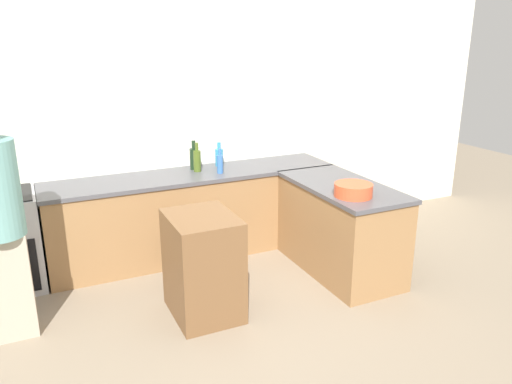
{
  "coord_description": "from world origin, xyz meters",
  "views": [
    {
      "loc": [
        -1.52,
        -3.03,
        2.23
      ],
      "look_at": [
        0.25,
        0.72,
        0.93
      ],
      "focal_mm": 35.0,
      "sensor_mm": 36.0,
      "label": 1
    }
  ],
  "objects_px": {
    "mixing_bowl": "(353,190)",
    "water_bottle_blue": "(220,163)",
    "wine_bottle_dark": "(194,158)",
    "range_oven": "(2,243)",
    "olive_oil_bottle": "(197,160)",
    "dish_soap_bottle": "(219,157)",
    "island_table": "(203,266)"
  },
  "relations": [
    {
      "from": "wine_bottle_dark",
      "to": "olive_oil_bottle",
      "type": "height_order",
      "value": "wine_bottle_dark"
    },
    {
      "from": "island_table",
      "to": "mixing_bowl",
      "type": "bearing_deg",
      "value": -5.63
    },
    {
      "from": "island_table",
      "to": "dish_soap_bottle",
      "type": "relative_size",
      "value": 3.35
    },
    {
      "from": "mixing_bowl",
      "to": "water_bottle_blue",
      "type": "height_order",
      "value": "water_bottle_blue"
    },
    {
      "from": "dish_soap_bottle",
      "to": "water_bottle_blue",
      "type": "relative_size",
      "value": 1.0
    },
    {
      "from": "island_table",
      "to": "water_bottle_blue",
      "type": "relative_size",
      "value": 3.35
    },
    {
      "from": "dish_soap_bottle",
      "to": "wine_bottle_dark",
      "type": "bearing_deg",
      "value": -176.5
    },
    {
      "from": "range_oven",
      "to": "island_table",
      "type": "height_order",
      "value": "range_oven"
    },
    {
      "from": "range_oven",
      "to": "olive_oil_bottle",
      "type": "height_order",
      "value": "olive_oil_bottle"
    },
    {
      "from": "island_table",
      "to": "dish_soap_bottle",
      "type": "bearing_deg",
      "value": 63.4
    },
    {
      "from": "island_table",
      "to": "olive_oil_bottle",
      "type": "distance_m",
      "value": 1.42
    },
    {
      "from": "island_table",
      "to": "olive_oil_bottle",
      "type": "relative_size",
      "value": 2.87
    },
    {
      "from": "range_oven",
      "to": "wine_bottle_dark",
      "type": "height_order",
      "value": "wine_bottle_dark"
    },
    {
      "from": "olive_oil_bottle",
      "to": "water_bottle_blue",
      "type": "height_order",
      "value": "olive_oil_bottle"
    },
    {
      "from": "island_table",
      "to": "wine_bottle_dark",
      "type": "relative_size",
      "value": 2.84
    },
    {
      "from": "mixing_bowl",
      "to": "wine_bottle_dark",
      "type": "distance_m",
      "value": 1.77
    },
    {
      "from": "mixing_bowl",
      "to": "water_bottle_blue",
      "type": "bearing_deg",
      "value": 122.68
    },
    {
      "from": "range_oven",
      "to": "dish_soap_bottle",
      "type": "xyz_separation_m",
      "value": [
        2.18,
        0.17,
        0.54
      ]
    },
    {
      "from": "range_oven",
      "to": "wine_bottle_dark",
      "type": "bearing_deg",
      "value": 4.53
    },
    {
      "from": "wine_bottle_dark",
      "to": "olive_oil_bottle",
      "type": "relative_size",
      "value": 1.01
    },
    {
      "from": "mixing_bowl",
      "to": "water_bottle_blue",
      "type": "xyz_separation_m",
      "value": [
        -0.78,
        1.21,
        0.05
      ]
    },
    {
      "from": "range_oven",
      "to": "mixing_bowl",
      "type": "height_order",
      "value": "mixing_bowl"
    },
    {
      "from": "water_bottle_blue",
      "to": "island_table",
      "type": "bearing_deg",
      "value": -118.31
    },
    {
      "from": "olive_oil_bottle",
      "to": "range_oven",
      "type": "bearing_deg",
      "value": -178.51
    },
    {
      "from": "wine_bottle_dark",
      "to": "water_bottle_blue",
      "type": "distance_m",
      "value": 0.32
    },
    {
      "from": "island_table",
      "to": "wine_bottle_dark",
      "type": "distance_m",
      "value": 1.51
    },
    {
      "from": "water_bottle_blue",
      "to": "olive_oil_bottle",
      "type": "bearing_deg",
      "value": 139.13
    },
    {
      "from": "mixing_bowl",
      "to": "wine_bottle_dark",
      "type": "bearing_deg",
      "value": 123.22
    },
    {
      "from": "mixing_bowl",
      "to": "olive_oil_bottle",
      "type": "distance_m",
      "value": 1.68
    },
    {
      "from": "wine_bottle_dark",
      "to": "range_oven",
      "type": "bearing_deg",
      "value": -175.47
    },
    {
      "from": "island_table",
      "to": "range_oven",
      "type": "bearing_deg",
      "value": 141.42
    },
    {
      "from": "mixing_bowl",
      "to": "dish_soap_bottle",
      "type": "xyz_separation_m",
      "value": [
        -0.68,
        1.49,
        0.05
      ]
    }
  ]
}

